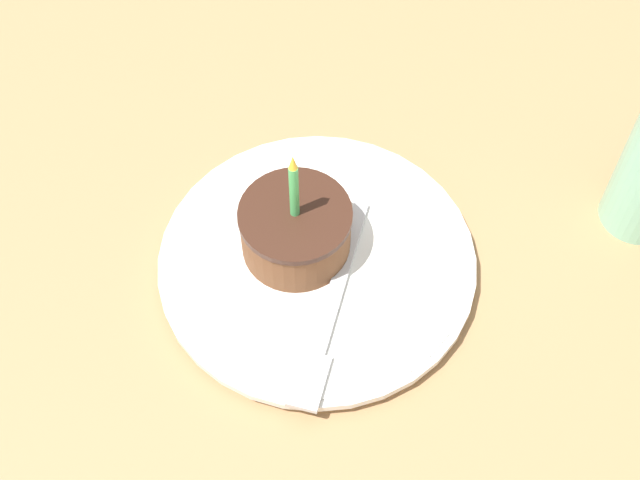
# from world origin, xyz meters

# --- Properties ---
(ground_plane) EXTENTS (2.40, 2.40, 0.04)m
(ground_plane) POSITION_xyz_m (0.00, 0.00, -0.02)
(ground_plane) COLOR #9E754C
(ground_plane) RESTS_ON ground
(plate) EXTENTS (0.26, 0.26, 0.02)m
(plate) POSITION_xyz_m (0.00, -0.00, 0.01)
(plate) COLOR white
(plate) RESTS_ON ground_plane
(cake_slice) EXTENTS (0.09, 0.09, 0.12)m
(cake_slice) POSITION_xyz_m (0.01, 0.01, 0.04)
(cake_slice) COLOR brown
(cake_slice) RESTS_ON plate
(fork) EXTENTS (0.18, 0.10, 0.00)m
(fork) POSITION_xyz_m (-0.05, 0.00, 0.02)
(fork) COLOR silver
(fork) RESTS_ON plate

